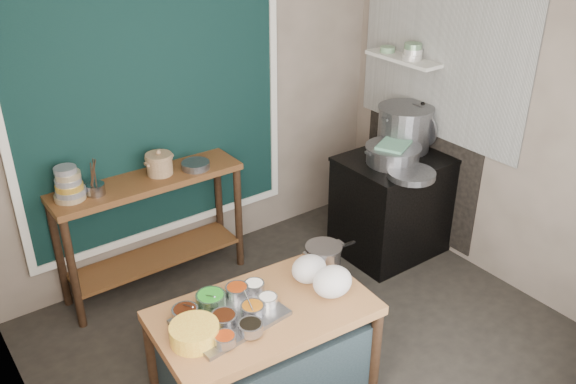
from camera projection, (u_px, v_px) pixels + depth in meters
floor at (308, 343)px, 4.35m from camera, size 3.50×3.00×0.02m
back_wall at (193, 98)px, 4.78m from camera, size 3.50×0.02×2.80m
left_wall at (7, 259)px, 2.78m from camera, size 0.02×3.00×2.80m
right_wall at (494, 106)px, 4.61m from camera, size 0.02×3.00×2.80m
curtain_panel at (155, 115)px, 4.59m from camera, size 2.10×0.02×1.90m
curtain_frame at (155, 115)px, 4.58m from camera, size 2.22×0.03×2.02m
tile_panel at (443, 33)px, 4.79m from camera, size 0.02×1.70×1.70m
soot_patch at (420, 162)px, 5.39m from camera, size 0.01×1.30×1.30m
wall_shelf at (403, 59)px, 5.06m from camera, size 0.22×0.70×0.03m
prep_table at (265, 359)px, 3.66m from camera, size 1.30×0.81×0.75m
back_counter at (153, 233)px, 4.76m from camera, size 1.45×0.40×0.95m
stove_block at (394, 206)px, 5.24m from camera, size 0.90×0.68×0.85m
stove_top at (398, 159)px, 5.04m from camera, size 0.92×0.69×0.03m
condiment_tray at (230, 317)px, 3.40m from camera, size 0.61×0.46×0.03m
condiment_bowls at (225, 311)px, 3.38m from camera, size 0.58×0.49×0.07m
yellow_basin at (195, 333)px, 3.23m from camera, size 0.27×0.27×0.10m
saucepan at (323, 255)px, 3.86m from camera, size 0.25×0.25×0.13m
plastic_bag_a at (332, 282)px, 3.57m from camera, size 0.27×0.24×0.18m
plastic_bag_b at (309, 269)px, 3.69m from camera, size 0.28×0.26×0.17m
bowl_stack at (69, 185)px, 4.20m from camera, size 0.22×0.22×0.24m
utensil_cup at (96, 189)px, 4.29m from camera, size 0.17×0.17×0.08m
ceramic_crock at (159, 165)px, 4.57m from camera, size 0.26×0.26×0.14m
wide_bowl at (196, 165)px, 4.68m from camera, size 0.23×0.23×0.05m
stock_pot at (404, 128)px, 5.12m from camera, size 0.48×0.48×0.37m
pot_lid at (419, 125)px, 5.17m from camera, size 0.11×0.40×0.39m
steamer at (393, 154)px, 4.91m from camera, size 0.55×0.55×0.15m
green_cloth at (394, 145)px, 4.87m from camera, size 0.35×0.32×0.02m
shallow_pan at (411, 174)px, 4.70m from camera, size 0.48×0.48×0.05m
shelf_bowl_stack at (412, 52)px, 4.96m from camera, size 0.16×0.16×0.13m
shelf_bowl_green at (387, 49)px, 5.18m from camera, size 0.17×0.17×0.05m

